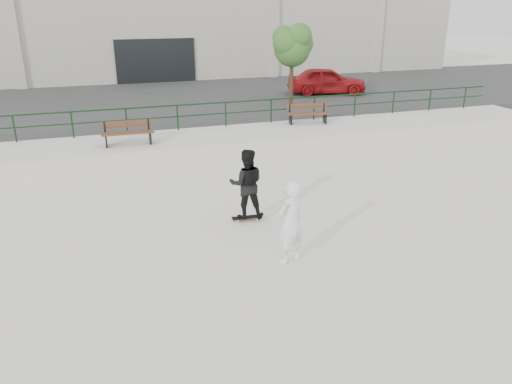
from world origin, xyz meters
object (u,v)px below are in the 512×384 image
object	(u,v)px
seated_skater	(291,222)
tree	(293,44)
skateboard	(247,218)
standing_skater	(247,184)
bench_right	(308,114)
bench_left	(128,133)
red_car	(327,81)

from	to	relation	value
seated_skater	tree	bearing A→B (deg)	-134.00
tree	skateboard	size ratio (longest dim) A/B	4.97
standing_skater	seated_skater	world-z (taller)	standing_skater
bench_right	standing_skater	world-z (taller)	standing_skater
bench_left	seated_skater	xyz separation A→B (m)	(2.62, -9.14, 0.01)
tree	red_car	distance (m)	4.50
bench_left	seated_skater	distance (m)	9.51
bench_left	red_car	distance (m)	13.68
bench_left	tree	xyz separation A→B (m)	(8.41, 4.97, 2.53)
bench_left	standing_skater	size ratio (longest dim) A/B	1.02
bench_left	red_car	bearing A→B (deg)	33.73
red_car	standing_skater	xyz separation A→B (m)	(-9.13, -14.11, -0.23)
bench_right	skateboard	distance (m)	9.39
tree	skateboard	xyz separation A→B (m)	(-6.03, -11.71, -3.38)
bench_left	bench_right	distance (m)	7.63
standing_skater	seated_skater	distance (m)	2.41
skateboard	standing_skater	size ratio (longest dim) A/B	0.43
bench_right	skateboard	size ratio (longest dim) A/B	2.33
bench_right	red_car	xyz separation A→B (m)	(3.96, 6.32, 0.33)
bench_left	seated_skater	world-z (taller)	seated_skater
bench_right	skateboard	xyz separation A→B (m)	(-5.18, -7.80, -0.83)
standing_skater	tree	bearing A→B (deg)	-102.99
bench_left	red_car	world-z (taller)	red_car
tree	skateboard	world-z (taller)	tree
bench_left	standing_skater	bearing A→B (deg)	-69.44
skateboard	standing_skater	xyz separation A→B (m)	(0.00, 0.00, 0.94)
bench_right	tree	distance (m)	4.74
skateboard	seated_skater	size ratio (longest dim) A/B	0.42
red_car	bench_left	bearing A→B (deg)	137.85
bench_right	skateboard	bearing A→B (deg)	-111.58
bench_right	tree	world-z (taller)	tree
bench_left	bench_right	size ratio (longest dim) A/B	1.01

